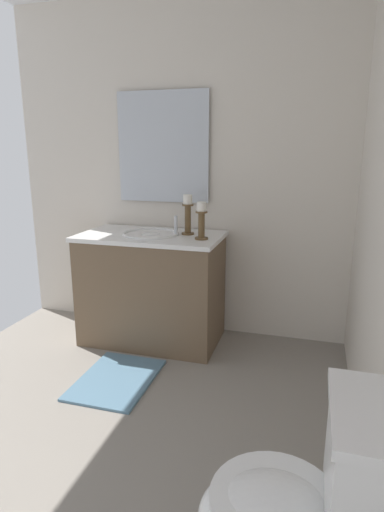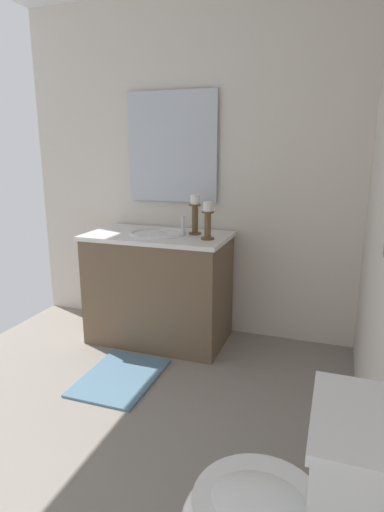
% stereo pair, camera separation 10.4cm
% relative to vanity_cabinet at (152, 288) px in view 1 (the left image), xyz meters
% --- Properties ---
extents(floor, '(3.19, 2.60, 0.02)m').
position_rel_vanity_cabinet_xyz_m(floor, '(1.27, 0.10, -0.41)').
color(floor, gray).
rests_on(floor, ground).
extents(wall_left, '(0.04, 2.60, 2.45)m').
position_rel_vanity_cabinet_xyz_m(wall_left, '(-0.32, 0.10, 0.82)').
color(wall_left, silver).
rests_on(wall_left, ground).
extents(vanity_cabinet, '(0.58, 1.02, 0.80)m').
position_rel_vanity_cabinet_xyz_m(vanity_cabinet, '(0.00, 0.00, 0.00)').
color(vanity_cabinet, brown).
rests_on(vanity_cabinet, ground).
extents(sink_basin, '(0.40, 0.40, 0.24)m').
position_rel_vanity_cabinet_xyz_m(sink_basin, '(0.00, 0.00, 0.36)').
color(sink_basin, white).
rests_on(sink_basin, vanity_cabinet).
extents(mirror, '(0.02, 0.70, 0.80)m').
position_rel_vanity_cabinet_xyz_m(mirror, '(-0.28, 0.00, 1.00)').
color(mirror, silver).
extents(candle_holder_tall, '(0.09, 0.09, 0.25)m').
position_rel_vanity_cabinet_xyz_m(candle_holder_tall, '(0.06, 0.39, 0.53)').
color(candle_holder_tall, brown).
rests_on(candle_holder_tall, vanity_cabinet).
extents(candle_holder_short, '(0.09, 0.09, 0.28)m').
position_rel_vanity_cabinet_xyz_m(candle_holder_short, '(-0.07, 0.26, 0.55)').
color(candle_holder_short, brown).
rests_on(candle_holder_short, vanity_cabinet).
extents(bath_mat, '(0.60, 0.44, 0.02)m').
position_rel_vanity_cabinet_xyz_m(bath_mat, '(0.62, 0.00, -0.40)').
color(bath_mat, slate).
rests_on(bath_mat, ground).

